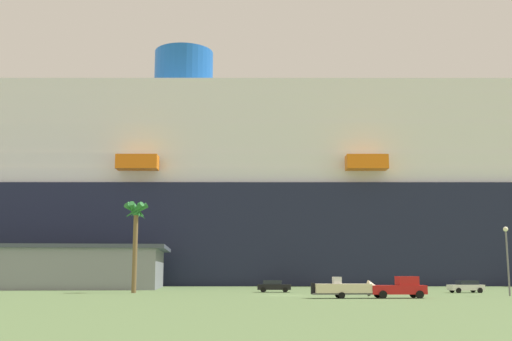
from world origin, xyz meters
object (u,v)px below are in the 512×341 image
object	(u,v)px
cruise_ship	(356,205)
parked_car_white_van	(466,286)
parked_car_black_coupe	(274,286)
small_boat_on_trailer	(349,289)
street_lamp	(507,250)
palm_tree	(136,220)
pickup_truck	(400,288)

from	to	relation	value
cruise_ship	parked_car_white_van	bearing A→B (deg)	-87.47
parked_car_black_coupe	cruise_ship	bearing A→B (deg)	67.71
cruise_ship	parked_car_black_coupe	bearing A→B (deg)	-112.29
cruise_ship	small_boat_on_trailer	bearing A→B (deg)	-102.16
small_boat_on_trailer	street_lamp	xyz separation A→B (m)	(19.01, 5.43, 4.07)
street_lamp	parked_car_black_coupe	bearing A→B (deg)	150.77
cruise_ship	parked_car_white_van	world-z (taller)	cruise_ship
cruise_ship	palm_tree	distance (m)	69.09
palm_tree	cruise_ship	bearing A→B (deg)	54.18
parked_car_black_coupe	street_lamp	bearing A→B (deg)	-29.23
street_lamp	parked_car_black_coupe	world-z (taller)	street_lamp
small_boat_on_trailer	street_lamp	distance (m)	20.19
parked_car_white_van	pickup_truck	bearing A→B (deg)	-128.57
parked_car_white_van	parked_car_black_coupe	bearing A→B (deg)	172.94
pickup_truck	small_boat_on_trailer	xyz separation A→B (m)	(-5.27, -0.15, -0.08)
street_lamp	parked_car_black_coupe	distance (m)	29.25
cruise_ship	parked_car_white_van	distance (m)	59.33
palm_tree	parked_car_white_van	size ratio (longest dim) A/B	2.60
palm_tree	parked_car_black_coupe	distance (m)	20.06
small_boat_on_trailer	palm_tree	world-z (taller)	palm_tree
cruise_ship	parked_car_black_coupe	xyz separation A→B (m)	(-22.07, -53.84, -16.69)
palm_tree	street_lamp	world-z (taller)	palm_tree
palm_tree	parked_car_black_coupe	bearing A→B (deg)	5.66
pickup_truck	street_lamp	bearing A→B (deg)	21.04
cruise_ship	pickup_truck	distance (m)	75.83
palm_tree	street_lamp	size ratio (longest dim) A/B	1.53
palm_tree	parked_car_white_van	distance (m)	43.52
cruise_ship	pickup_truck	size ratio (longest dim) A/B	53.42
small_boat_on_trailer	street_lamp	size ratio (longest dim) A/B	1.03
small_boat_on_trailer	parked_car_white_van	bearing A→B (deg)	42.03
small_boat_on_trailer	palm_tree	xyz separation A→B (m)	(-24.33, 17.78, 8.36)
street_lamp	cruise_ship	bearing A→B (deg)	92.69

